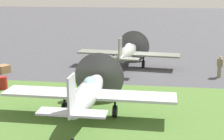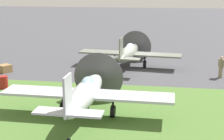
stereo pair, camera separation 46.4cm
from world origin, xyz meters
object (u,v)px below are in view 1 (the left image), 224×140
at_px(fuel_drum, 3,83).
at_px(supply_crate, 3,69).
at_px(airplane_lead, 128,52).
at_px(ground_crew_chief, 220,66).
at_px(airplane_wingman, 88,93).

xyz_separation_m(fuel_drum, supply_crate, (-2.05, 4.36, -0.13)).
bearing_deg(airplane_lead, ground_crew_chief, -10.99).
distance_m(airplane_lead, airplane_wingman, 12.13).
distance_m(airplane_wingman, ground_crew_chief, 13.05).
relative_size(airplane_lead, ground_crew_chief, 5.30).
relative_size(ground_crew_chief, fuel_drum, 1.92).
bearing_deg(airplane_wingman, ground_crew_chief, 49.85).
distance_m(fuel_drum, supply_crate, 4.82).
bearing_deg(ground_crew_chief, airplane_lead, -139.17).
distance_m(airplane_wingman, supply_crate, 12.68).
bearing_deg(supply_crate, ground_crew_chief, 3.45).
bearing_deg(fuel_drum, ground_crew_chief, 19.19).
bearing_deg(supply_crate, fuel_drum, -64.87).
xyz_separation_m(airplane_lead, airplane_wingman, (-1.02, -12.09, 0.08)).
distance_m(airplane_wingman, fuel_drum, 8.37).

